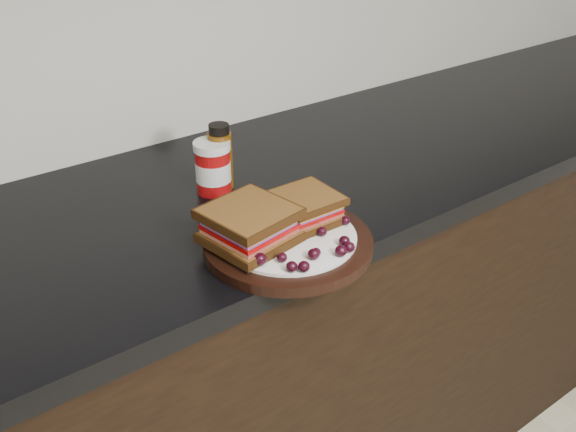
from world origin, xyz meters
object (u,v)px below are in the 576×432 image
(sandwich_left, at_px, (250,225))
(condiment_jar, at_px, (213,167))
(plate, at_px, (288,243))
(oil_bottle, at_px, (220,156))

(sandwich_left, distance_m, condiment_jar, 0.23)
(plate, height_order, sandwich_left, sandwich_left)
(plate, height_order, oil_bottle, oil_bottle)
(sandwich_left, bearing_deg, oil_bottle, 59.37)
(condiment_jar, height_order, oil_bottle, oil_bottle)
(condiment_jar, bearing_deg, sandwich_left, -106.55)
(condiment_jar, bearing_deg, plate, -91.64)
(sandwich_left, bearing_deg, condiment_jar, 63.73)
(oil_bottle, bearing_deg, condiment_jar, -158.70)
(sandwich_left, xyz_separation_m, oil_bottle, (0.09, 0.23, 0.01))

